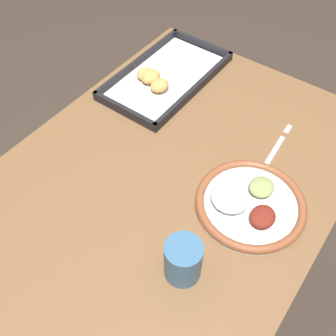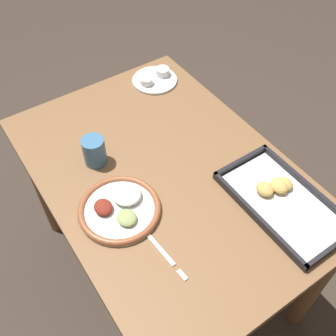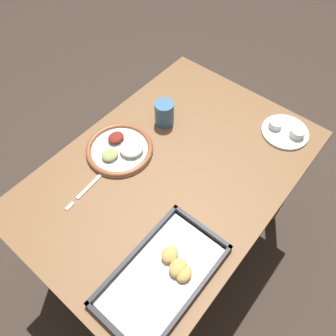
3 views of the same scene
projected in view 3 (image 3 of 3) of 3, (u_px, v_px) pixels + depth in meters
name	position (u px, v px, depth m)	size (l,w,h in m)	color
ground_plane	(170.00, 245.00, 1.75)	(8.00, 8.00, 0.00)	#382D26
dining_table	(171.00, 187.00, 1.27)	(1.09, 0.75, 0.70)	brown
dinner_plate	(120.00, 149.00, 1.22)	(0.25, 0.25, 0.04)	silver
fork	(90.00, 186.00, 1.14)	(0.21, 0.03, 0.00)	silver
saucer_plate	(286.00, 131.00, 1.27)	(0.18, 0.18, 0.04)	silver
baking_tray	(165.00, 273.00, 0.95)	(0.40, 0.22, 0.04)	black
drinking_cup	(164.00, 113.00, 1.27)	(0.07, 0.07, 0.10)	#38668E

